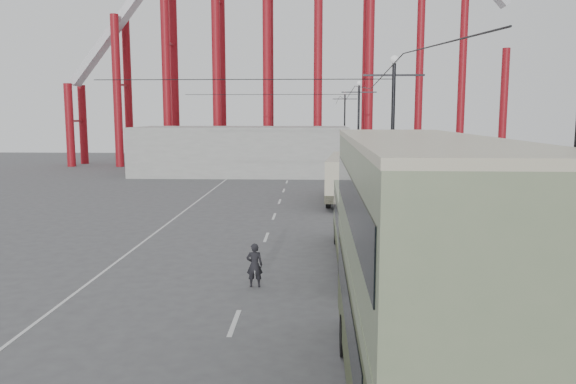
{
  "coord_description": "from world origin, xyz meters",
  "views": [
    {
      "loc": [
        1.3,
        -12.15,
        6.23
      ],
      "look_at": [
        0.32,
        11.3,
        3.0
      ],
      "focal_mm": 35.0,
      "sensor_mm": 36.0,
      "label": 1
    }
  ],
  "objects_px": {
    "double_decker_bus": "(417,266)",
    "single_decker_green": "(364,223)",
    "single_decker_cream": "(348,176)",
    "pedestrian": "(255,265)"
  },
  "relations": [
    {
      "from": "double_decker_bus",
      "to": "single_decker_cream",
      "type": "height_order",
      "value": "double_decker_bus"
    },
    {
      "from": "single_decker_green",
      "to": "pedestrian",
      "type": "relative_size",
      "value": 6.37
    },
    {
      "from": "single_decker_cream",
      "to": "pedestrian",
      "type": "xyz_separation_m",
      "value": [
        -4.71,
        -20.83,
        -1.03
      ]
    },
    {
      "from": "single_decker_cream",
      "to": "pedestrian",
      "type": "height_order",
      "value": "single_decker_cream"
    },
    {
      "from": "single_decker_green",
      "to": "single_decker_cream",
      "type": "relative_size",
      "value": 0.96
    },
    {
      "from": "double_decker_bus",
      "to": "single_decker_cream",
      "type": "xyz_separation_m",
      "value": [
        0.55,
        29.67,
        -1.41
      ]
    },
    {
      "from": "double_decker_bus",
      "to": "single_decker_cream",
      "type": "bearing_deg",
      "value": 89.61
    },
    {
      "from": "double_decker_bus",
      "to": "single_decker_green",
      "type": "distance_m",
      "value": 12.78
    },
    {
      "from": "single_decker_green",
      "to": "pedestrian",
      "type": "bearing_deg",
      "value": -137.45
    },
    {
      "from": "double_decker_bus",
      "to": "single_decker_cream",
      "type": "relative_size",
      "value": 1.01
    }
  ]
}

